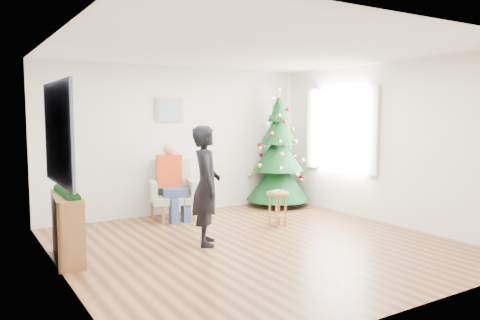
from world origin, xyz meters
TOP-DOWN VIEW (x-y plane):
  - floor at (0.00, 0.00)m, footprint 5.00×5.00m
  - ceiling at (0.00, 0.00)m, footprint 5.00×5.00m
  - wall_back at (0.00, 2.50)m, footprint 5.00×0.00m
  - wall_front at (0.00, -2.50)m, footprint 5.00×0.00m
  - wall_left at (-2.50, 0.00)m, footprint 0.00×5.00m
  - wall_right at (2.50, 0.00)m, footprint 0.00×5.00m
  - window_panel at (2.47, 1.00)m, footprint 0.04×1.30m
  - curtains at (2.44, 1.00)m, footprint 0.05×1.75m
  - christmas_tree at (1.87, 2.07)m, footprint 1.23×1.23m
  - stool at (0.88, 0.73)m, footprint 0.36×0.36m
  - laptop at (0.88, 0.73)m, footprint 0.34×0.28m
  - armchair at (-0.34, 2.06)m, footprint 0.87×0.84m
  - seated_person at (-0.36, 2.01)m, footprint 0.49×0.65m
  - standing_man at (-0.58, 0.37)m, footprint 0.59×0.70m
  - game_controller at (-0.41, 0.34)m, footprint 0.09×0.13m
  - console at (-2.33, 0.62)m, footprint 0.41×1.03m
  - garland at (-2.33, 0.62)m, footprint 0.14×0.90m
  - tapestry at (-2.46, 0.30)m, footprint 0.03×1.50m
  - framed_picture at (-0.20, 2.46)m, footprint 0.52×0.05m

SIDE VIEW (x-z plane):
  - floor at x=0.00m, z-range 0.00..0.00m
  - stool at x=0.88m, z-range 0.01..0.54m
  - armchair at x=-0.34m, z-range -0.13..0.86m
  - console at x=-2.33m, z-range 0.00..0.80m
  - laptop at x=0.88m, z-range 0.54..0.56m
  - seated_person at x=-0.36m, z-range 0.02..1.32m
  - standing_man at x=-0.58m, z-range 0.00..1.62m
  - garland at x=-2.33m, z-range 0.75..0.89m
  - christmas_tree at x=1.87m, z-range -0.11..2.11m
  - game_controller at x=-0.41m, z-range 1.06..1.10m
  - wall_back at x=0.00m, z-range -1.20..3.80m
  - wall_front at x=0.00m, z-range -1.20..3.80m
  - wall_left at x=-2.50m, z-range -1.20..3.80m
  - wall_right at x=2.50m, z-range -1.20..3.80m
  - window_panel at x=2.47m, z-range 0.80..2.20m
  - curtains at x=2.44m, z-range 0.75..2.25m
  - tapestry at x=-2.46m, z-range 0.98..2.12m
  - framed_picture at x=-0.20m, z-range 1.64..2.06m
  - ceiling at x=0.00m, z-range 2.60..2.60m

